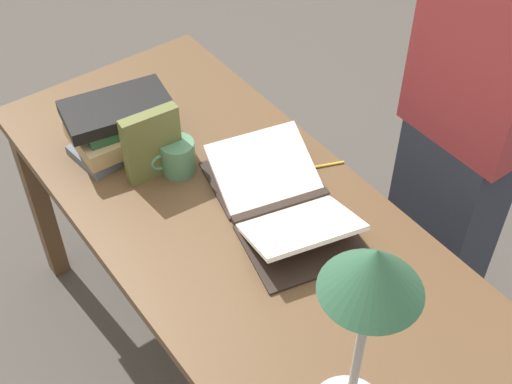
% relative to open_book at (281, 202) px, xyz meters
% --- Properties ---
extents(ground_plane, '(12.00, 12.00, 0.00)m').
position_rel_open_book_xyz_m(ground_plane, '(0.06, 0.10, -0.77)').
color(ground_plane, '#47423D').
extents(reading_desk, '(1.57, 0.71, 0.75)m').
position_rel_open_book_xyz_m(reading_desk, '(0.06, 0.10, -0.12)').
color(reading_desk, brown).
rests_on(reading_desk, ground_plane).
extents(open_book, '(0.54, 0.39, 0.10)m').
position_rel_open_book_xyz_m(open_book, '(0.00, 0.00, 0.00)').
color(open_book, black).
rests_on(open_book, reading_desk).
extents(book_stack_tall, '(0.22, 0.32, 0.15)m').
position_rel_open_book_xyz_m(book_stack_tall, '(0.47, 0.21, 0.05)').
color(book_stack_tall, slate).
rests_on(book_stack_tall, reading_desk).
extents(book_standing_upright, '(0.05, 0.16, 0.21)m').
position_rel_open_book_xyz_m(book_standing_upright, '(0.31, 0.19, 0.08)').
color(book_standing_upright, brown).
rests_on(book_standing_upright, reading_desk).
extents(reading_lamp, '(0.18, 0.18, 0.51)m').
position_rel_open_book_xyz_m(reading_lamp, '(-0.54, 0.24, 0.38)').
color(reading_lamp, '#ADADB2').
rests_on(reading_lamp, reading_desk).
extents(coffee_mug, '(0.09, 0.13, 0.10)m').
position_rel_open_book_xyz_m(coffee_mug, '(0.29, 0.14, 0.02)').
color(coffee_mug, '#4C7F5B').
rests_on(coffee_mug, reading_desk).
extents(pencil, '(0.06, 0.14, 0.01)m').
position_rel_open_book_xyz_m(pencil, '(0.07, -0.19, -0.02)').
color(pencil, gold).
rests_on(pencil, reading_desk).
extents(person_reader, '(0.36, 0.23, 1.62)m').
position_rel_open_book_xyz_m(person_reader, '(-0.10, -0.59, 0.03)').
color(person_reader, '#2D3342').
rests_on(person_reader, ground_plane).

